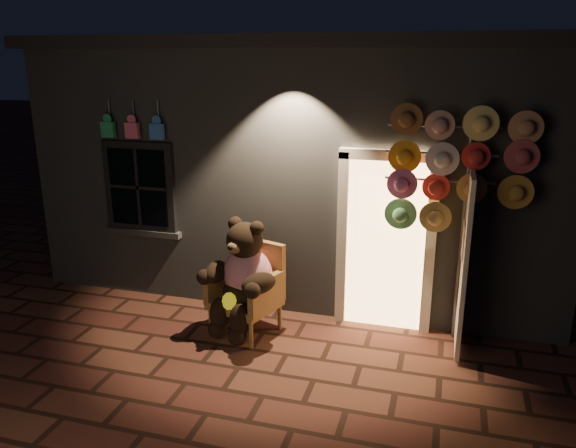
% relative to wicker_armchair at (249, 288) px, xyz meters
% --- Properties ---
extents(ground, '(60.00, 60.00, 0.00)m').
position_rel_wicker_armchair_xyz_m(ground, '(0.18, -0.90, -0.54)').
color(ground, brown).
rests_on(ground, ground).
extents(shop_building, '(7.30, 5.95, 3.51)m').
position_rel_wicker_armchair_xyz_m(shop_building, '(0.18, 3.09, 1.19)').
color(shop_building, slate).
rests_on(shop_building, ground).
extents(wicker_armchair, '(0.90, 0.86, 1.09)m').
position_rel_wicker_armchair_xyz_m(wicker_armchair, '(0.00, 0.00, 0.00)').
color(wicker_armchair, olive).
rests_on(wicker_armchair, ground).
extents(teddy_bear, '(0.96, 0.89, 1.39)m').
position_rel_wicker_armchair_xyz_m(teddy_bear, '(-0.03, -0.14, 0.18)').
color(teddy_bear, red).
rests_on(teddy_bear, ground).
extents(hat_rack, '(1.55, 0.22, 2.70)m').
position_rel_wicker_armchair_xyz_m(hat_rack, '(2.22, 0.38, 1.53)').
color(hat_rack, '#59595E').
rests_on(hat_rack, ground).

